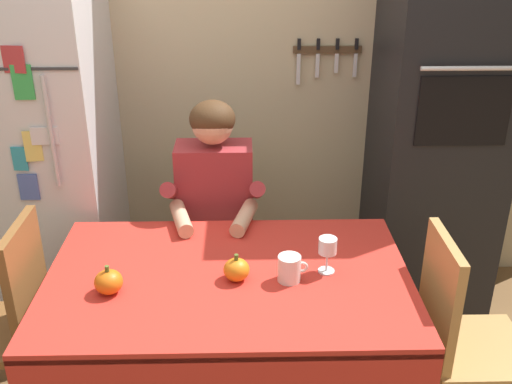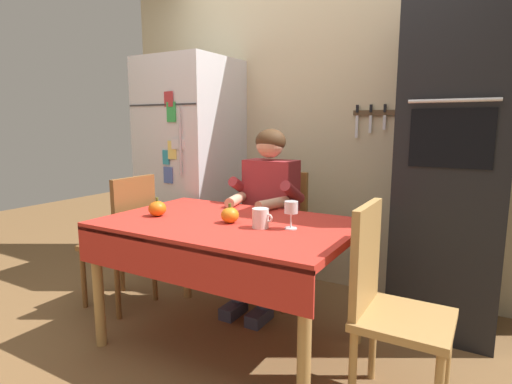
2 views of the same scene
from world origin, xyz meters
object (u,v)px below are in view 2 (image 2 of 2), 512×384
seated_person (266,203)px  pumpkin_medium (230,215)px  chair_left_side (125,236)px  coffee_mug (261,218)px  chair_behind_person (278,229)px  wall_oven (454,162)px  chair_right_side (387,299)px  dining_table (226,236)px  wine_glass (291,209)px  pumpkin_large (157,209)px  refrigerator (192,169)px

seated_person → pumpkin_medium: bearing=-80.0°
chair_left_side → coffee_mug: (1.13, -0.10, 0.28)m
chair_behind_person → chair_left_side: same height
wall_oven → chair_right_side: wall_oven is taller
seated_person → pumpkin_medium: (0.11, -0.61, 0.05)m
chair_right_side → coffee_mug: bearing=176.3°
dining_table → chair_behind_person: chair_behind_person is taller
wine_glass → pumpkin_medium: wine_glass is taller
chair_left_side → coffee_mug: size_ratio=8.10×
seated_person → pumpkin_large: size_ratio=11.10×
chair_behind_person → pumpkin_large: size_ratio=8.29×
refrigerator → chair_right_side: bearing=-27.0°
wall_oven → coffee_mug: bearing=-131.0°
pumpkin_large → wine_glass: bearing=8.5°
wine_glass → refrigerator: bearing=147.6°
refrigerator → chair_left_side: bearing=-86.5°
seated_person → wine_glass: 0.73m
dining_table → chair_left_side: 0.92m
refrigerator → dining_table: size_ratio=1.29×
refrigerator → dining_table: refrigerator is taller
chair_behind_person → wine_glass: 0.94m
coffee_mug → chair_left_side: bearing=174.9°
chair_behind_person → pumpkin_medium: 0.85m
chair_right_side → pumpkin_large: bearing=-179.1°
chair_behind_person → pumpkin_medium: size_ratio=8.53×
wine_glass → pumpkin_large: (-0.81, -0.12, -0.06)m
dining_table → wine_glass: wine_glass is taller
chair_behind_person → coffee_mug: size_ratio=8.10×
refrigerator → coffee_mug: refrigerator is taller
coffee_mug → pumpkin_medium: (-0.20, 0.01, -0.01)m
wine_glass → dining_table: bearing=-174.2°
chair_behind_person → pumpkin_medium: chair_behind_person is taller
wall_oven → chair_left_side: wall_oven is taller
chair_behind_person → seated_person: bearing=-90.0°
dining_table → wine_glass: 0.43m
refrigerator → chair_left_side: 0.89m
refrigerator → chair_right_side: refrigerator is taller
chair_behind_person → chair_left_side: bearing=-139.3°
refrigerator → wine_glass: size_ratio=12.30×
pumpkin_large → pumpkin_medium: pumpkin_large is taller
wall_oven → pumpkin_large: size_ratio=18.72×
pumpkin_medium → chair_left_side: bearing=174.3°
chair_right_side → pumpkin_large: size_ratio=8.29×
dining_table → chair_right_side: (0.90, -0.06, -0.14)m
seated_person → chair_right_side: (0.98, -0.67, -0.23)m
dining_table → chair_left_side: (-0.90, 0.08, -0.14)m
coffee_mug → wine_glass: 0.17m
refrigerator → chair_right_side: size_ratio=1.94×
chair_right_side → wine_glass: bearing=169.1°
wall_oven → wine_glass: size_ratio=14.35×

